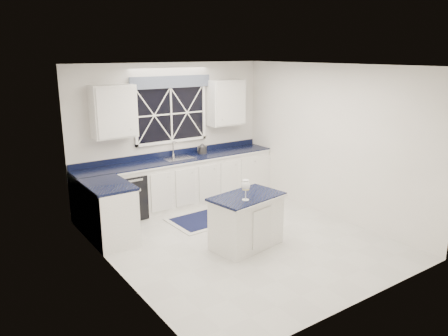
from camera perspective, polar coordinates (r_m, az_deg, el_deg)
ground at (r=7.04m, az=2.13°, el=-9.30°), size 4.50×4.50×0.00m
back_wall at (r=8.47m, az=-6.98°, el=4.37°), size 4.00×0.10×2.70m
base_cabinets at (r=8.13m, az=-7.30°, el=-2.62°), size 3.99×1.60×0.90m
countertop at (r=8.30m, az=-5.91°, el=1.15°), size 3.98×0.64×0.04m
dishwasher at (r=7.99m, az=-12.74°, el=-3.51°), size 0.60×0.58×0.82m
window at (r=8.35m, az=-6.93°, el=7.56°), size 1.65×0.09×1.26m
upper_cabinets at (r=8.23m, az=-6.54°, el=7.96°), size 3.10×0.34×0.90m
faucet at (r=8.42m, az=-6.59°, el=2.58°), size 0.05×0.20×0.30m
island at (r=6.67m, az=2.94°, el=-6.91°), size 1.18×0.82×0.81m
rug at (r=7.87m, az=-1.74°, el=-6.50°), size 1.49×0.93×0.02m
kettle at (r=8.62m, az=-2.86°, el=2.52°), size 0.29×0.22×0.21m
wine_glass at (r=6.27m, az=2.85°, el=-2.39°), size 0.13×0.13×0.30m
soap_bottle at (r=8.68m, az=-3.10°, el=2.56°), size 0.09×0.09×0.18m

